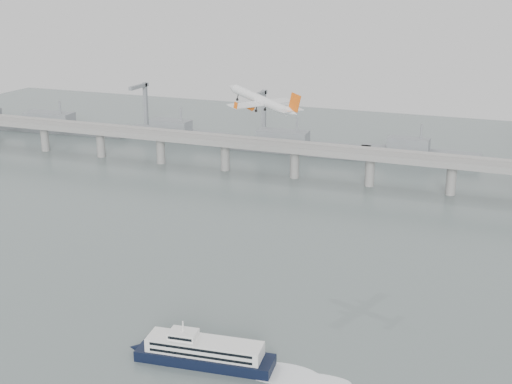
% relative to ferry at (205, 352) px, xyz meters
% --- Properties ---
extents(ground, '(900.00, 900.00, 0.00)m').
position_rel_ferry_xyz_m(ground, '(-13.58, 27.13, -4.04)').
color(ground, slate).
rests_on(ground, ground).
extents(bridge, '(800.00, 22.00, 23.90)m').
position_rel_ferry_xyz_m(bridge, '(-14.73, 227.13, 13.61)').
color(bridge, gray).
rests_on(bridge, ground).
extents(distant_fleet, '(453.00, 60.90, 40.00)m').
position_rel_ferry_xyz_m(distant_fleet, '(-168.94, 292.21, 2.18)').
color(distant_fleet, slate).
rests_on(distant_fleet, ground).
extents(ferry, '(78.90, 19.96, 14.89)m').
position_rel_ferry_xyz_m(ferry, '(0.00, 0.00, 0.00)').
color(ferry, black).
rests_on(ferry, ground).
extents(airliner, '(40.40, 37.70, 11.94)m').
position_rel_ferry_xyz_m(airliner, '(-13.39, 89.00, 71.36)').
color(airliner, silver).
rests_on(airliner, ground).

